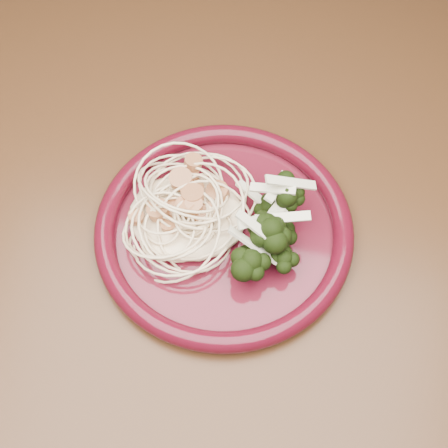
% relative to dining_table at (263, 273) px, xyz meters
% --- Properties ---
extents(dining_table, '(1.20, 0.80, 0.75)m').
position_rel_dining_table_xyz_m(dining_table, '(0.00, 0.00, 0.00)').
color(dining_table, '#472814').
rests_on(dining_table, ground).
extents(dinner_plate, '(0.31, 0.31, 0.02)m').
position_rel_dining_table_xyz_m(dinner_plate, '(-0.04, -0.01, 0.11)').
color(dinner_plate, '#4C0F1B').
rests_on(dinner_plate, dining_table).
extents(spaghetti_pile, '(0.14, 0.13, 0.03)m').
position_rel_dining_table_xyz_m(spaghetti_pile, '(-0.08, -0.00, 0.12)').
color(spaghetti_pile, beige).
rests_on(spaghetti_pile, dinner_plate).
extents(scallop_cluster, '(0.13, 0.13, 0.04)m').
position_rel_dining_table_xyz_m(scallop_cluster, '(-0.08, -0.00, 0.15)').
color(scallop_cluster, '#BB7D4F').
rests_on(scallop_cluster, spaghetti_pile).
extents(broccoli_pile, '(0.10, 0.13, 0.04)m').
position_rel_dining_table_xyz_m(broccoli_pile, '(0.00, -0.02, 0.13)').
color(broccoli_pile, black).
rests_on(broccoli_pile, dinner_plate).
extents(onion_garnish, '(0.07, 0.09, 0.05)m').
position_rel_dining_table_xyz_m(onion_garnish, '(0.00, -0.02, 0.15)').
color(onion_garnish, beige).
rests_on(onion_garnish, broccoli_pile).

